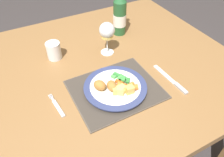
# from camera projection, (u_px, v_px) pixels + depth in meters

# --- Properties ---
(ground_plane) EXTENTS (6.00, 6.00, 0.00)m
(ground_plane) POSITION_uv_depth(u_px,v_px,m) (97.00, 151.00, 1.51)
(ground_plane) COLOR #383333
(dining_table) EXTENTS (1.38, 1.07, 0.74)m
(dining_table) POSITION_uv_depth(u_px,v_px,m) (91.00, 81.00, 1.06)
(dining_table) COLOR olive
(dining_table) RESTS_ON ground
(placemat) EXTENTS (0.35, 0.29, 0.01)m
(placemat) POSITION_uv_depth(u_px,v_px,m) (115.00, 89.00, 0.90)
(placemat) COLOR brown
(placemat) RESTS_ON dining_table
(dinner_plate) EXTENTS (0.26, 0.26, 0.02)m
(dinner_plate) POSITION_uv_depth(u_px,v_px,m) (115.00, 88.00, 0.89)
(dinner_plate) COLOR white
(dinner_plate) RESTS_ON placemat
(breaded_croquettes) EXTENTS (0.10, 0.09, 0.04)m
(breaded_croquettes) POSITION_uv_depth(u_px,v_px,m) (105.00, 86.00, 0.86)
(breaded_croquettes) COLOR #A87033
(breaded_croquettes) RESTS_ON dinner_plate
(green_beans_pile) EXTENTS (0.06, 0.09, 0.02)m
(green_beans_pile) POSITION_uv_depth(u_px,v_px,m) (121.00, 78.00, 0.91)
(green_beans_pile) COLOR #4CA84C
(green_beans_pile) RESTS_ON dinner_plate
(glazed_carrots) EXTENTS (0.07, 0.09, 0.02)m
(glazed_carrots) POSITION_uv_depth(u_px,v_px,m) (127.00, 86.00, 0.87)
(glazed_carrots) COLOR #CC5119
(glazed_carrots) RESTS_ON dinner_plate
(fork) EXTENTS (0.03, 0.13, 0.01)m
(fork) POSITION_uv_depth(u_px,v_px,m) (57.00, 107.00, 0.83)
(fork) COLOR silver
(fork) RESTS_ON dining_table
(table_knife) EXTENTS (0.02, 0.21, 0.01)m
(table_knife) POSITION_uv_depth(u_px,v_px,m) (173.00, 81.00, 0.94)
(table_knife) COLOR silver
(table_knife) RESTS_ON dining_table
(wine_glass) EXTENTS (0.07, 0.07, 0.16)m
(wine_glass) POSITION_uv_depth(u_px,v_px,m) (107.00, 32.00, 1.02)
(wine_glass) COLOR silver
(wine_glass) RESTS_ON dining_table
(bottle) EXTENTS (0.07, 0.07, 0.28)m
(bottle) POSITION_uv_depth(u_px,v_px,m) (120.00, 16.00, 1.16)
(bottle) COLOR #23562D
(bottle) RESTS_ON dining_table
(roast_potatoes) EXTENTS (0.08, 0.05, 0.03)m
(roast_potatoes) POSITION_uv_depth(u_px,v_px,m) (123.00, 90.00, 0.85)
(roast_potatoes) COLOR #DBB256
(roast_potatoes) RESTS_ON dinner_plate
(drinking_cup) EXTENTS (0.07, 0.07, 0.08)m
(drinking_cup) POSITION_uv_depth(u_px,v_px,m) (54.00, 50.00, 1.04)
(drinking_cup) COLOR white
(drinking_cup) RESTS_ON dining_table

